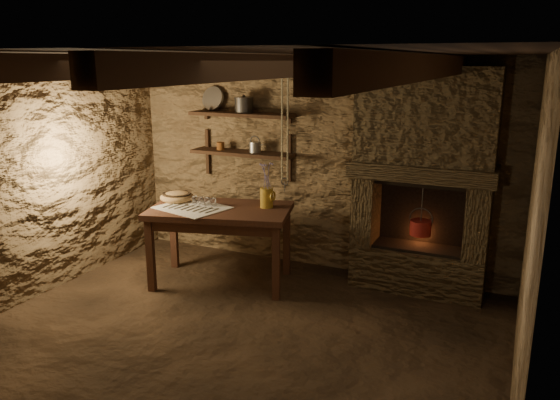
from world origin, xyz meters
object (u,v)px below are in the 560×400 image
at_px(stoneware_jug, 267,188).
at_px(iron_stockpot, 244,106).
at_px(red_pot, 421,227).
at_px(work_table, 221,243).
at_px(wooden_bowl, 177,197).

height_order(stoneware_jug, iron_stockpot, iron_stockpot).
relative_size(stoneware_jug, red_pot, 0.90).
relative_size(work_table, red_pot, 3.03).
xyz_separation_m(wooden_bowl, iron_stockpot, (0.48, 0.70, 0.97)).
bearing_deg(wooden_bowl, work_table, -5.00).
xyz_separation_m(stoneware_jug, iron_stockpot, (-0.54, 0.53, 0.80)).
bearing_deg(stoneware_jug, red_pot, 2.49).
bearing_deg(work_table, stoneware_jug, 11.91).
height_order(stoneware_jug, wooden_bowl, stoneware_jug).
xyz_separation_m(stoneware_jug, wooden_bowl, (-1.02, -0.17, -0.16)).
height_order(stoneware_jug, red_pot, stoneware_jug).
relative_size(work_table, wooden_bowl, 4.41).
distance_m(wooden_bowl, iron_stockpot, 1.29).
distance_m(work_table, red_pot, 2.10).
bearing_deg(work_table, wooden_bowl, 159.91).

